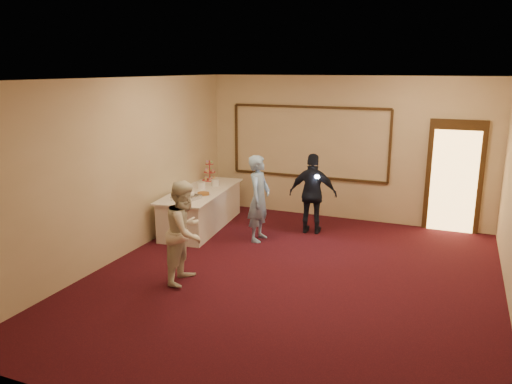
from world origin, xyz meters
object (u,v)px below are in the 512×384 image
at_px(pavlova_tray, 186,195).
at_px(plate_stack_a, 201,185).
at_px(cupcake_stand, 210,172).
at_px(tart, 203,194).
at_px(buffet_table, 202,208).
at_px(plate_stack_b, 215,183).
at_px(man, 259,198).
at_px(guest, 313,194).
at_px(woman, 185,232).

relative_size(pavlova_tray, plate_stack_a, 3.31).
distance_m(pavlova_tray, plate_stack_a, 0.87).
distance_m(cupcake_stand, tart, 1.32).
bearing_deg(pavlova_tray, tart, 70.94).
distance_m(buffet_table, plate_stack_b, 0.64).
xyz_separation_m(buffet_table, plate_stack_b, (0.10, 0.43, 0.45)).
distance_m(man, guest, 1.13).
bearing_deg(woman, tart, 16.69).
height_order(man, woman, man).
xyz_separation_m(plate_stack_a, woman, (1.09, -2.51, -0.06)).
relative_size(cupcake_stand, plate_stack_b, 2.88).
distance_m(pavlova_tray, cupcake_stand, 1.66).
relative_size(tart, guest, 0.17).
bearing_deg(plate_stack_a, man, -15.15).
xyz_separation_m(pavlova_tray, woman, (0.94, -1.66, -0.07)).
bearing_deg(buffet_table, pavlova_tray, -82.09).
xyz_separation_m(buffet_table, pavlova_tray, (0.11, -0.76, 0.46)).
bearing_deg(buffet_table, man, -12.05).
distance_m(plate_stack_a, guest, 2.26).
height_order(buffet_table, plate_stack_b, plate_stack_b).
relative_size(buffet_table, cupcake_stand, 5.29).
xyz_separation_m(plate_stack_b, guest, (2.08, 0.06, -0.06)).
distance_m(woman, guest, 3.13).
xyz_separation_m(buffet_table, man, (1.37, -0.29, 0.42)).
xyz_separation_m(buffet_table, guest, (2.18, 0.50, 0.40)).
bearing_deg(buffet_table, cupcake_stand, 106.23).
height_order(plate_stack_a, guest, guest).
bearing_deg(woman, guest, -25.67).
xyz_separation_m(plate_stack_a, man, (1.41, -0.38, -0.04)).
height_order(plate_stack_a, man, man).
height_order(buffet_table, cupcake_stand, cupcake_stand).
relative_size(plate_stack_a, man, 0.11).
bearing_deg(cupcake_stand, woman, -68.41).
height_order(plate_stack_a, woman, woman).
relative_size(tart, man, 0.17).
xyz_separation_m(plate_stack_b, tart, (0.14, -0.79, -0.05)).
height_order(cupcake_stand, man, man).
height_order(plate_stack_a, plate_stack_b, plate_stack_a).
bearing_deg(cupcake_stand, guest, -8.49).
bearing_deg(pavlova_tray, woman, -60.42).
relative_size(buffet_table, man, 1.59).
xyz_separation_m(plate_stack_b, woman, (0.95, -2.86, -0.06)).
bearing_deg(guest, buffet_table, 5.12).
bearing_deg(guest, tart, 16.18).
bearing_deg(man, woman, 171.26).
distance_m(pavlova_tray, tart, 0.43).
relative_size(buffet_table, plate_stack_b, 15.21).
xyz_separation_m(pavlova_tray, plate_stack_b, (-0.01, 1.20, -0.01)).
height_order(plate_stack_b, guest, guest).
height_order(buffet_table, pavlova_tray, pavlova_tray).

